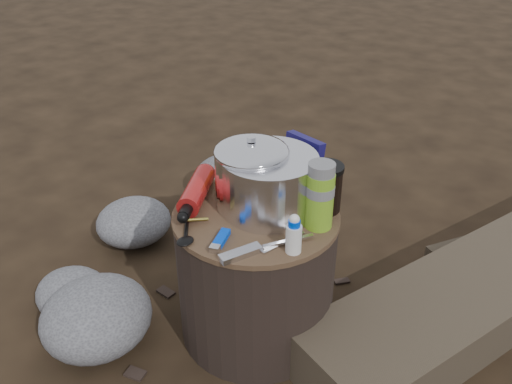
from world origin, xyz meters
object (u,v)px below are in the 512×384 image
Objects in this scene: thermos at (320,196)px; camping_pot at (251,174)px; fuel_bottle at (197,190)px; travel_mug at (325,188)px; stump at (256,274)px.

camping_pot is at bearing -174.23° from thermos.
thermos reaches higher than fuel_bottle.
camping_pot is at bearing -149.91° from travel_mug.
camping_pot reaches higher than fuel_bottle.
travel_mug is (-0.03, 0.08, -0.02)m from thermos.
travel_mug is (0.14, 0.13, 0.27)m from stump.
thermos reaches higher than stump.
camping_pot is 0.77× the size of fuel_bottle.
travel_mug is at bearing 30.09° from camping_pot.
travel_mug reaches higher than stump.
thermos is at bearing -70.59° from travel_mug.
stump is at bearing -14.14° from fuel_bottle.
camping_pot reaches higher than travel_mug.
camping_pot is 0.20m from travel_mug.
camping_pot is 0.20m from thermos.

